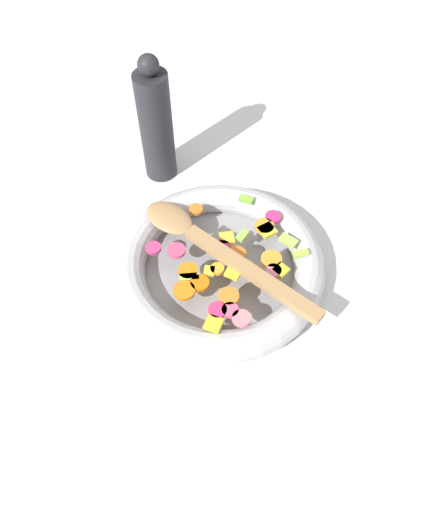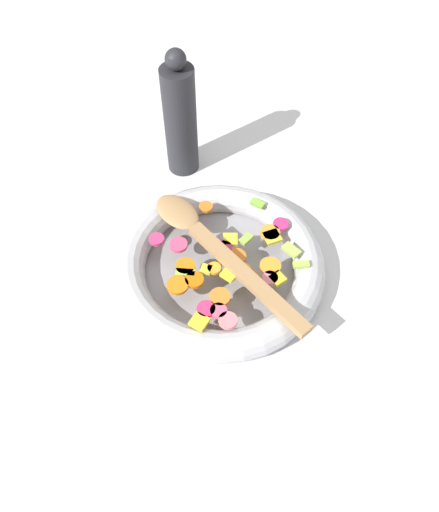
% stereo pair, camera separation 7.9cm
% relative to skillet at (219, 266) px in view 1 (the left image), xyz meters
% --- Properties ---
extents(ground_plane, '(4.00, 4.00, 0.00)m').
position_rel_skillet_xyz_m(ground_plane, '(0.00, 0.00, -0.02)').
color(ground_plane, silver).
extents(skillet, '(0.34, 0.34, 0.05)m').
position_rel_skillet_xyz_m(skillet, '(0.00, 0.00, 0.00)').
color(skillet, gray).
rests_on(skillet, ground_plane).
extents(chopped_vegetables, '(0.27, 0.24, 0.01)m').
position_rel_skillet_xyz_m(chopped_vegetables, '(-0.02, -0.00, 0.03)').
color(chopped_vegetables, orange).
rests_on(chopped_vegetables, skillet).
extents(wooden_spoon, '(0.34, 0.14, 0.01)m').
position_rel_skillet_xyz_m(wooden_spoon, '(0.02, 0.01, 0.04)').
color(wooden_spoon, '#A87F51').
rests_on(wooden_spoon, chopped_vegetables).
extents(pepper_mill, '(0.06, 0.06, 0.25)m').
position_rel_skillet_xyz_m(pepper_mill, '(0.27, -0.04, 0.09)').
color(pepper_mill, '#232328').
rests_on(pepper_mill, ground_plane).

